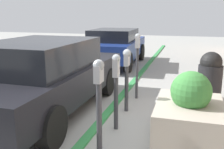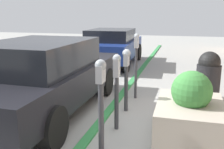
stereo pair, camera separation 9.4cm
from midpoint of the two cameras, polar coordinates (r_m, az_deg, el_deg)
ground_plane at (r=5.24m, az=-1.41°, el=-9.51°), size 40.00×40.00×0.00m
curb_strip at (r=5.25m, az=-2.26°, el=-9.22°), size 24.50×0.16×0.04m
parking_meter_nearest at (r=3.60m, az=-3.20°, el=-4.30°), size 0.18×0.16×1.42m
parking_meter_second at (r=4.50m, az=0.41°, el=-1.38°), size 0.17×0.14×1.35m
parking_meter_middle at (r=5.37m, az=2.64°, el=1.15°), size 0.20×0.17×1.32m
parking_meter_fourth at (r=6.20m, az=4.86°, el=4.09°), size 0.15×0.12×1.57m
planter_box at (r=4.46m, az=16.01°, el=-8.38°), size 1.44×1.05×1.14m
parked_car_middle at (r=5.56m, az=-15.30°, el=-0.10°), size 4.58×2.05×1.50m
parked_car_rear at (r=10.46m, az=-0.25°, el=6.30°), size 4.17×1.91×1.41m
trash_bin at (r=6.56m, az=19.84°, el=-0.29°), size 0.56×0.56×1.16m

